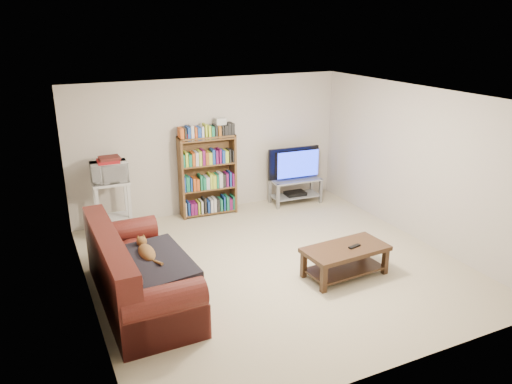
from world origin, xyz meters
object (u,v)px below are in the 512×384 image
sofa (134,278)px  coffee_table (345,256)px  bookshelf (208,174)px  tv_stand (295,187)px

sofa → coffee_table: 2.79m
sofa → bookshelf: 3.10m
sofa → bookshelf: bookshelf is taller
sofa → tv_stand: size_ratio=2.30×
sofa → tv_stand: bearing=31.8°
sofa → coffee_table: (2.74, -0.53, -0.04)m
coffee_table → bookshelf: (-0.88, 2.97, 0.45)m
tv_stand → bookshelf: bearing=177.2°
tv_stand → bookshelf: (-1.69, 0.18, 0.42)m
tv_stand → bookshelf: size_ratio=0.68×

